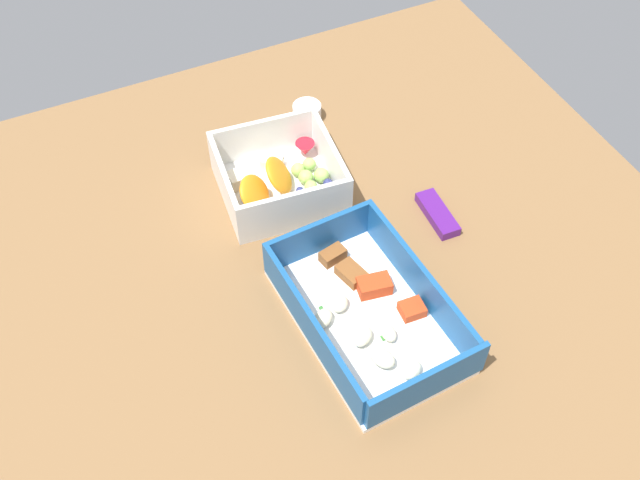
% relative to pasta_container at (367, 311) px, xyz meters
% --- Properties ---
extents(table_surface, '(0.80, 0.80, 0.02)m').
position_rel_pasta_container_xyz_m(table_surface, '(-0.08, 0.01, -0.03)').
color(table_surface, brown).
rests_on(table_surface, ground).
extents(pasta_container, '(0.22, 0.15, 0.05)m').
position_rel_pasta_container_xyz_m(pasta_container, '(0.00, 0.00, 0.00)').
color(pasta_container, white).
rests_on(pasta_container, table_surface).
extents(fruit_bowl, '(0.15, 0.15, 0.06)m').
position_rel_pasta_container_xyz_m(fruit_bowl, '(-0.21, -0.01, 0.00)').
color(fruit_bowl, white).
rests_on(fruit_bowl, table_surface).
extents(candy_bar, '(0.07, 0.03, 0.01)m').
position_rel_pasta_container_xyz_m(candy_bar, '(-0.09, 0.14, -0.01)').
color(candy_bar, '#51197A').
rests_on(candy_bar, table_surface).
extents(paper_cup_liner, '(0.04, 0.04, 0.02)m').
position_rel_pasta_container_xyz_m(paper_cup_liner, '(-0.32, 0.08, -0.01)').
color(paper_cup_liner, white).
rests_on(paper_cup_liner, table_surface).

